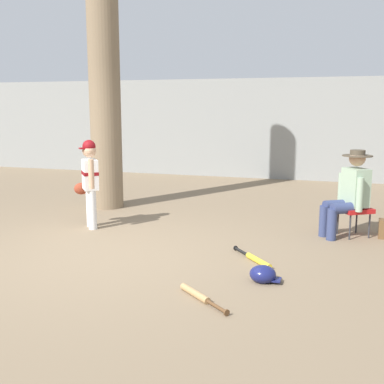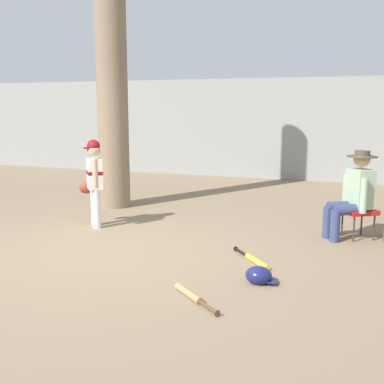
# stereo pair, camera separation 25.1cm
# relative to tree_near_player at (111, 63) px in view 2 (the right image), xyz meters

# --- Properties ---
(ground_plane) EXTENTS (60.00, 60.00, 0.00)m
(ground_plane) POSITION_rel_tree_near_player_xyz_m (1.27, -2.58, -2.51)
(ground_plane) COLOR #7F6B51
(concrete_back_wall) EXTENTS (18.00, 0.36, 2.46)m
(concrete_back_wall) POSITION_rel_tree_near_player_xyz_m (1.27, 4.42, -1.29)
(concrete_back_wall) COLOR gray
(concrete_back_wall) RESTS_ON ground
(tree_near_player) EXTENTS (0.75, 0.75, 5.75)m
(tree_near_player) POSITION_rel_tree_near_player_xyz_m (0.00, 0.00, 0.00)
(tree_near_player) COLOR #7F6B51
(tree_near_player) RESTS_ON ground
(young_ballplayer) EXTENTS (0.53, 0.49, 1.31)m
(young_ballplayer) POSITION_rel_tree_near_player_xyz_m (0.45, -1.41, -1.77)
(young_ballplayer) COLOR white
(young_ballplayer) RESTS_ON ground
(folding_stool) EXTENTS (0.55, 0.55, 0.41)m
(folding_stool) POSITION_rel_tree_near_player_xyz_m (4.16, -0.74, -2.15)
(folding_stool) COLOR red
(folding_stool) RESTS_ON ground
(seated_spectator) EXTENTS (0.66, 0.58, 1.20)m
(seated_spectator) POSITION_rel_tree_near_player_xyz_m (4.08, -0.79, -1.87)
(seated_spectator) COLOR navy
(seated_spectator) RESTS_ON ground
(bat_yellow_trainer) EXTENTS (0.57, 0.64, 0.07)m
(bat_yellow_trainer) POSITION_rel_tree_near_player_xyz_m (3.07, -2.27, -2.48)
(bat_yellow_trainer) COLOR yellow
(bat_yellow_trainer) RESTS_ON ground
(bat_wood_tan) EXTENTS (0.60, 0.52, 0.07)m
(bat_wood_tan) POSITION_rel_tree_near_player_xyz_m (2.75, -3.49, -2.48)
(bat_wood_tan) COLOR tan
(bat_wood_tan) RESTS_ON ground
(batting_helmet_navy) EXTENTS (0.32, 0.25, 0.19)m
(batting_helmet_navy) POSITION_rel_tree_near_player_xyz_m (3.26, -2.87, -2.43)
(batting_helmet_navy) COLOR navy
(batting_helmet_navy) RESTS_ON ground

